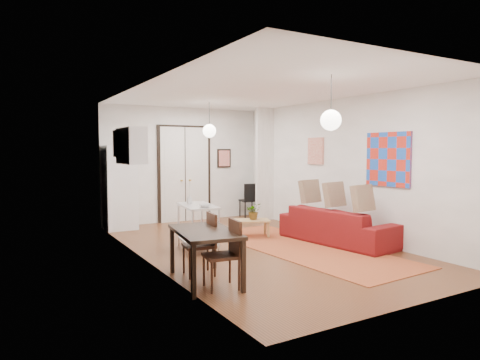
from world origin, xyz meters
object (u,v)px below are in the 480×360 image
black_side_chair (247,197)px  dining_table (205,236)px  coffee_table (250,222)px  kitchen_counter (198,222)px  sofa (338,225)px  fridge (120,187)px  dining_chair_far (218,248)px  dining_chair_near (196,239)px

black_side_chair → dining_table: bearing=60.8°
coffee_table → kitchen_counter: bearing=-158.3°
kitchen_counter → sofa: bearing=-9.0°
sofa → dining_table: bearing=98.5°
black_side_chair → sofa: bearing=94.9°
kitchen_counter → black_side_chair: 4.05m
dining_table → black_side_chair: bearing=53.4°
kitchen_counter → black_side_chair: black_side_chair is taller
sofa → fridge: size_ratio=1.23×
coffee_table → dining_table: 3.19m
sofa → dining_chair_far: (-3.25, -1.21, 0.17)m
dining_table → black_side_chair: (3.48, 4.69, -0.10)m
sofa → dining_table: (-3.32, -0.95, 0.30)m
dining_table → coffee_table: bearing=47.5°
coffee_table → dining_chair_near: dining_chair_near is taller
dining_table → dining_chair_near: dining_chair_near is taller
dining_chair_far → black_side_chair: black_side_chair is taller
kitchen_counter → dining_chair_far: dining_chair_far is taller
kitchen_counter → fridge: fridge is taller
coffee_table → black_side_chair: black_side_chair is taller
coffee_table → fridge: 3.18m
coffee_table → kitchen_counter: (-1.46, -0.58, 0.21)m
sofa → dining_table: dining_table is taller
sofa → black_side_chair: bearing=-10.0°
kitchen_counter → coffee_table: bearing=29.7°
dining_chair_near → dining_chair_far: (0.00, -0.70, 0.00)m
fridge → black_side_chair: (3.47, 0.09, -0.42)m
dining_table → fridge: bearing=89.9°
kitchen_counter → fridge: size_ratio=0.60×
fridge → coffee_table: bearing=-46.1°
sofa → black_side_chair: 3.74m
dining_chair_far → black_side_chair: size_ratio=0.97×
dining_chair_far → black_side_chair: bearing=154.1°
fridge → black_side_chair: bearing=2.0°
dining_chair_near → coffee_table: bearing=141.1°
sofa → kitchen_counter: 2.76m
coffee_table → dining_chair_far: 3.33m
kitchen_counter → dining_chair_near: bearing=-107.1°
coffee_table → dining_chair_far: (-2.07, -2.60, 0.21)m
sofa → dining_chair_near: 3.29m
dining_table → black_side_chair: size_ratio=1.52×
kitchen_counter → fridge: bearing=111.4°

